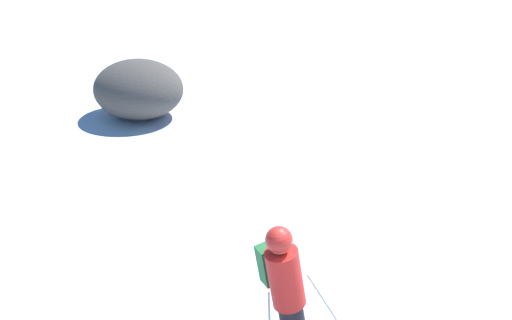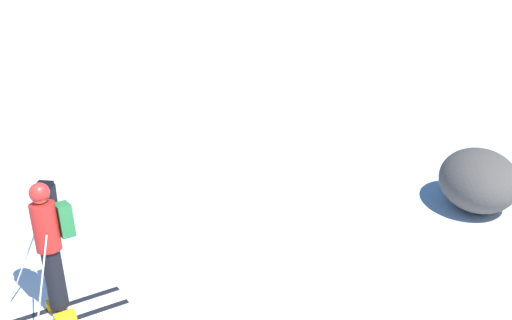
% 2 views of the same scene
% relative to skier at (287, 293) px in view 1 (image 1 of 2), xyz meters
% --- Properties ---
extents(skier, '(1.50, 1.75, 1.91)m').
position_rel_skier_xyz_m(skier, '(0.00, 0.00, 0.00)').
color(skier, black).
rests_on(skier, ground).
extents(exposed_boulder_0, '(1.58, 1.35, 1.03)m').
position_rel_skier_xyz_m(exposed_boulder_0, '(-2.98, 6.57, -0.55)').
color(exposed_boulder_0, '#4C4742').
rests_on(exposed_boulder_0, ground).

